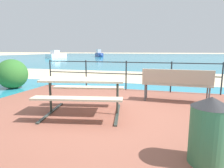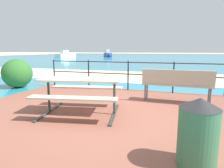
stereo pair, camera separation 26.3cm
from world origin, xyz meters
name	(u,v)px [view 1 (the left image)]	position (x,y,z in m)	size (l,w,h in m)	color
ground_plane	(104,113)	(0.00, 0.00, 0.00)	(240.00, 240.00, 0.00)	beige
patio_paving	(104,112)	(0.00, 0.00, 0.03)	(6.40, 5.20, 0.06)	brown
sea_water	(161,57)	(0.00, 40.00, 0.01)	(90.00, 90.00, 0.01)	teal
beach_strip	(141,77)	(0.00, 6.48, 0.01)	(54.00, 4.68, 0.01)	beige
picnic_table	(83,87)	(-0.35, -0.31, 0.64)	(1.92, 1.67, 0.76)	#BCAD93
park_bench	(176,82)	(1.58, 1.22, 0.60)	(1.74, 0.46, 0.87)	tan
railing_fence	(126,71)	(0.00, 2.47, 0.70)	(5.94, 0.04, 1.00)	#1E2328
trash_bin	(209,131)	(1.84, -1.63, 0.47)	(0.46, 0.46, 0.82)	#386B47
shrub_left	(12,74)	(-4.18, 1.88, 0.54)	(1.11, 1.11, 1.09)	#2D6628
boat_near	(57,55)	(-19.04, 29.25, 0.50)	(1.94, 5.29, 1.45)	silver
boat_mid	(99,54)	(-13.29, 37.35, 0.58)	(3.27, 4.69, 1.63)	#2D478C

